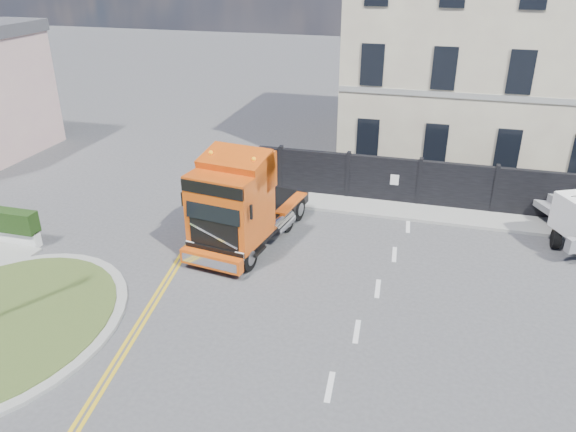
% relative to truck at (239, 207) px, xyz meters
% --- Properties ---
extents(ground, '(120.00, 120.00, 0.00)m').
position_rel_truck_xyz_m(ground, '(1.93, -3.45, -1.62)').
color(ground, '#424244').
rests_on(ground, ground).
extents(hoarding_fence, '(18.80, 0.25, 2.00)m').
position_rel_truck_xyz_m(hoarding_fence, '(8.48, 5.55, -0.62)').
color(hoarding_fence, black).
rests_on(hoarding_fence, ground).
extents(georgian_building, '(12.30, 10.30, 12.80)m').
position_rel_truck_xyz_m(georgian_building, '(7.93, 13.05, 4.16)').
color(georgian_building, beige).
rests_on(georgian_building, ground).
extents(pavement_far, '(20.00, 1.60, 0.12)m').
position_rel_truck_xyz_m(pavement_far, '(7.93, 4.65, -1.56)').
color(pavement_far, gray).
rests_on(pavement_far, ground).
extents(truck, '(3.08, 6.28, 3.61)m').
position_rel_truck_xyz_m(truck, '(0.00, 0.00, 0.00)').
color(truck, black).
rests_on(truck, ground).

